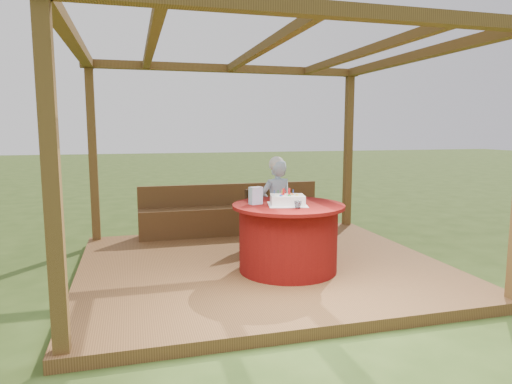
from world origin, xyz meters
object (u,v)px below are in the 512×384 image
(elderly_woman, at_px, (276,205))
(drinking_glass, at_px, (298,205))
(table, at_px, (288,237))
(gift_bag, at_px, (256,196))
(birthday_cake, at_px, (287,200))
(chair, at_px, (261,216))
(bench, at_px, (232,217))

(elderly_woman, distance_m, drinking_glass, 1.13)
(table, xyz_separation_m, gift_bag, (-0.38, 0.11, 0.50))
(table, height_order, elderly_woman, elderly_woman)
(elderly_woman, relative_size, birthday_cake, 2.50)
(table, bearing_deg, birthday_cake, -123.24)
(chair, xyz_separation_m, elderly_woman, (0.12, -0.35, 0.22))
(chair, relative_size, elderly_woman, 0.63)
(gift_bag, bearing_deg, birthday_cake, -39.55)
(elderly_woman, bearing_deg, drinking_glass, -95.26)
(bench, relative_size, table, 2.24)
(table, bearing_deg, drinking_glass, -88.61)
(drinking_glass, bearing_deg, birthday_cake, 97.95)
(birthday_cake, xyz_separation_m, gift_bag, (-0.35, 0.15, 0.04))
(drinking_glass, bearing_deg, elderly_woman, 84.74)
(drinking_glass, bearing_deg, table, 91.39)
(table, xyz_separation_m, elderly_woman, (0.11, 0.81, 0.26))
(drinking_glass, bearing_deg, bench, 95.48)
(bench, distance_m, gift_bag, 2.11)
(gift_bag, bearing_deg, chair, 55.12)
(gift_bag, height_order, drinking_glass, gift_bag)
(elderly_woman, bearing_deg, birthday_cake, -99.16)
(bench, height_order, gift_bag, gift_bag)
(chair, height_order, drinking_glass, drinking_glass)
(table, bearing_deg, bench, 96.05)
(elderly_woman, height_order, birthday_cake, elderly_woman)
(table, height_order, drinking_glass, drinking_glass)
(table, height_order, gift_bag, gift_bag)
(elderly_woman, relative_size, gift_bag, 6.44)
(birthday_cake, bearing_deg, chair, 89.33)
(table, xyz_separation_m, birthday_cake, (-0.03, -0.04, 0.46))
(bench, xyz_separation_m, table, (0.22, -2.12, 0.15))
(elderly_woman, xyz_separation_m, gift_bag, (-0.48, -0.70, 0.24))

